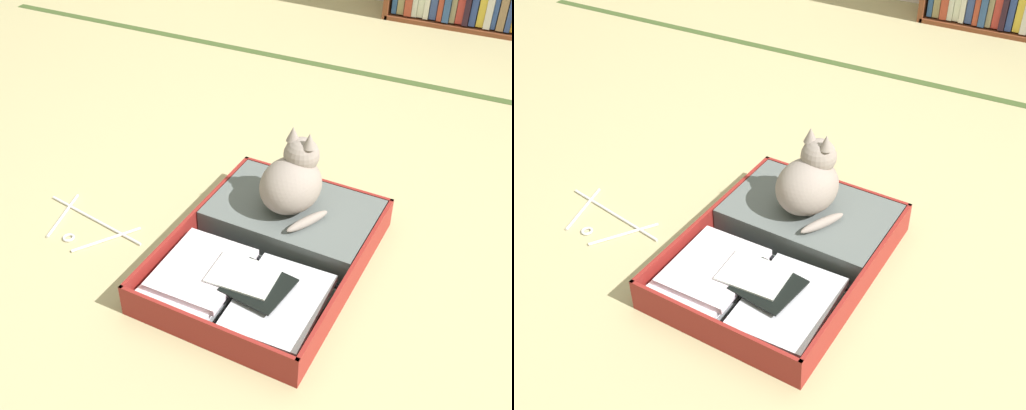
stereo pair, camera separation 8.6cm
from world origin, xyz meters
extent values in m
plane|color=tan|center=(0.00, 0.00, 0.00)|extent=(10.00, 10.00, 0.00)
cube|color=#3D5226|center=(0.00, 1.38, 0.00)|extent=(4.80, 0.05, 0.00)
cube|color=brown|center=(0.24, 2.24, 0.01)|extent=(1.12, 0.27, 0.02)
cube|color=maroon|center=(-0.08, -0.29, 0.01)|extent=(0.59, 0.41, 0.01)
cube|color=maroon|center=(-0.09, -0.47, 0.06)|extent=(0.57, 0.04, 0.11)
cube|color=maroon|center=(-0.36, -0.28, 0.06)|extent=(0.03, 0.39, 0.11)
cube|color=maroon|center=(0.20, -0.30, 0.06)|extent=(0.03, 0.39, 0.11)
cube|color=#4C5552|center=(-0.08, -0.29, 0.02)|extent=(0.56, 0.39, 0.01)
cube|color=maroon|center=(-0.06, 0.10, 0.01)|extent=(0.59, 0.41, 0.01)
cube|color=maroon|center=(-0.05, 0.28, 0.06)|extent=(0.57, 0.04, 0.11)
cube|color=maroon|center=(-0.34, 0.11, 0.06)|extent=(0.03, 0.39, 0.11)
cube|color=maroon|center=(0.22, 0.09, 0.06)|extent=(0.03, 0.39, 0.11)
cube|color=#4C5552|center=(-0.06, 0.10, 0.02)|extent=(0.56, 0.39, 0.01)
cylinder|color=black|center=(-0.07, -0.10, 0.02)|extent=(0.55, 0.04, 0.02)
cube|color=navy|center=(-0.22, -0.29, 0.03)|extent=(0.25, 0.33, 0.02)
cube|color=slate|center=(-0.20, -0.28, 0.05)|extent=(0.26, 0.31, 0.01)
cube|color=silver|center=(-0.22, -0.29, 0.06)|extent=(0.26, 0.32, 0.02)
cube|color=silver|center=(-0.21, -0.27, 0.08)|extent=(0.25, 0.29, 0.02)
cube|color=#B0AD8C|center=(0.05, -0.30, 0.03)|extent=(0.24, 0.32, 0.01)
cube|color=#27302A|center=(0.05, -0.29, 0.05)|extent=(0.26, 0.29, 0.02)
cube|color=silver|center=(0.05, -0.28, 0.07)|extent=(0.24, 0.33, 0.02)
cube|color=white|center=(-0.07, -0.26, 0.10)|extent=(0.20, 0.15, 0.01)
cube|color=black|center=(-0.02, -0.27, 0.09)|extent=(0.20, 0.19, 0.01)
cube|color=#585F5D|center=(-0.06, 0.10, 0.06)|extent=(0.55, 0.38, 0.10)
torus|color=white|center=(-0.09, 0.12, 0.11)|extent=(0.09, 0.09, 0.01)
cylinder|color=black|center=(-0.21, 0.28, 0.06)|extent=(0.02, 0.02, 0.10)
cylinder|color=black|center=(0.10, 0.27, 0.06)|extent=(0.02, 0.02, 0.10)
cube|color=white|center=(0.01, -0.47, 0.06)|extent=(0.04, 0.00, 0.02)
cube|color=yellow|center=(-0.13, -0.47, 0.06)|extent=(0.04, 0.00, 0.02)
ellipsoid|color=gray|center=(-0.07, 0.09, 0.20)|extent=(0.24, 0.27, 0.18)
ellipsoid|color=gray|center=(-0.06, 0.15, 0.16)|extent=(0.15, 0.11, 0.10)
sphere|color=gray|center=(-0.06, 0.14, 0.29)|extent=(0.12, 0.12, 0.12)
cone|color=gray|center=(-0.03, 0.12, 0.36)|extent=(0.04, 0.04, 0.05)
cone|color=gray|center=(-0.09, 0.14, 0.36)|extent=(0.04, 0.04, 0.05)
sphere|color=#D3CF3C|center=(-0.03, 0.18, 0.30)|extent=(0.02, 0.02, 0.02)
sphere|color=#D3CF3C|center=(-0.07, 0.19, 0.30)|extent=(0.02, 0.02, 0.02)
ellipsoid|color=gray|center=(0.02, 0.02, 0.13)|extent=(0.11, 0.16, 0.03)
cylinder|color=silver|center=(-0.71, -0.14, 0.01)|extent=(0.44, 0.10, 0.01)
cylinder|color=silver|center=(-0.61, -0.21, 0.01)|extent=(0.15, 0.20, 0.01)
cylinder|color=silver|center=(-0.83, -0.17, 0.01)|extent=(0.07, 0.24, 0.01)
torus|color=silver|center=(-0.74, -0.26, 0.01)|extent=(0.05, 0.05, 0.01)
camera|label=1|loc=(0.54, -1.48, 1.41)|focal=44.81mm
camera|label=2|loc=(0.62, -1.44, 1.41)|focal=44.81mm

